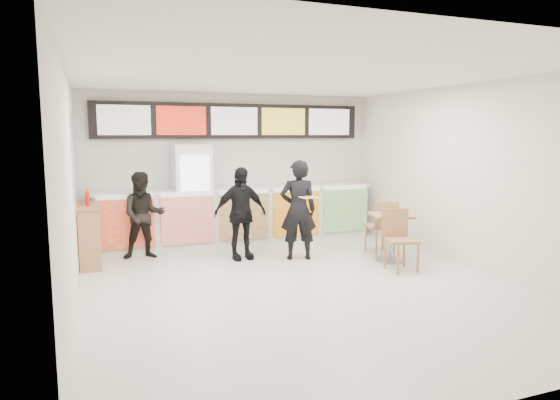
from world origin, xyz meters
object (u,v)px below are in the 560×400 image
customer_main (298,210)px  cafe_table (390,229)px  customer_mid (240,213)px  condiment_ledge (89,235)px  service_counter (239,215)px  drinks_fridge (192,196)px  customer_left (143,215)px

customer_main → cafe_table: size_ratio=1.00×
customer_mid → condiment_ledge: customer_mid is taller
service_counter → cafe_table: bearing=-48.7°
cafe_table → condiment_ledge: condiment_ledge is taller
service_counter → customer_mid: customer_mid is taller
service_counter → drinks_fridge: size_ratio=2.78×
customer_main → customer_left: customer_main is taller
drinks_fridge → customer_left: bearing=-149.4°
service_counter → cafe_table: size_ratio=3.19×
drinks_fridge → condiment_ledge: size_ratio=1.60×
drinks_fridge → condiment_ledge: bearing=-156.9°
customer_main → condiment_ledge: size_ratio=1.41×
customer_mid → cafe_table: bearing=-28.7°
cafe_table → customer_left: bearing=172.2°
customer_main → drinks_fridge: bearing=-31.0°
drinks_fridge → cafe_table: size_ratio=1.15×
customer_left → condiment_ledge: size_ratio=1.23×
cafe_table → customer_main: bearing=169.2°
service_counter → condiment_ledge: bearing=-164.4°
customer_mid → customer_main: bearing=-25.2°
drinks_fridge → service_counter: bearing=-1.0°
customer_main → customer_mid: bearing=-6.0°
condiment_ledge → cafe_table: bearing=-17.4°
customer_mid → condiment_ledge: size_ratio=1.31×
condiment_ledge → customer_main: bearing=-13.2°
customer_left → condiment_ledge: (-0.90, -0.22, -0.24)m
service_counter → customer_mid: bearing=-105.4°
customer_left → customer_mid: 1.71m
service_counter → customer_main: 1.73m
drinks_fridge → customer_mid: size_ratio=1.23×
service_counter → customer_main: customer_main is taller
drinks_fridge → cafe_table: bearing=-38.1°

